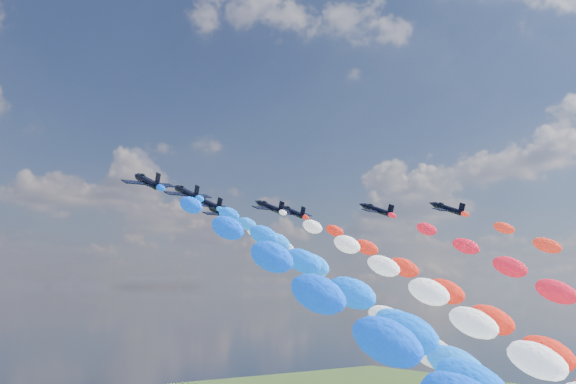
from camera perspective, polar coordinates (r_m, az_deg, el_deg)
jet_0 at (r=110.01m, az=-11.04°, el=0.83°), size 8.40×11.10×5.53m
jet_1 at (r=121.96m, az=-8.01°, el=-0.05°), size 8.45×11.14×5.53m
jet_2 at (r=137.64m, az=-6.31°, el=-0.93°), size 8.43×11.12×5.53m
jet_3 at (r=142.65m, az=-1.44°, el=-1.20°), size 8.03×10.84×5.53m
jet_4 at (r=153.98m, az=-5.40°, el=-1.64°), size 8.04×10.85×5.53m
jet_5 at (r=151.99m, az=0.38°, el=-1.59°), size 8.48×11.16×5.53m
jet_6 at (r=149.00m, az=7.05°, el=-1.42°), size 8.40×11.10×5.53m
jet_7 at (r=149.01m, az=12.50°, el=-1.29°), size 8.33×11.05×5.53m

